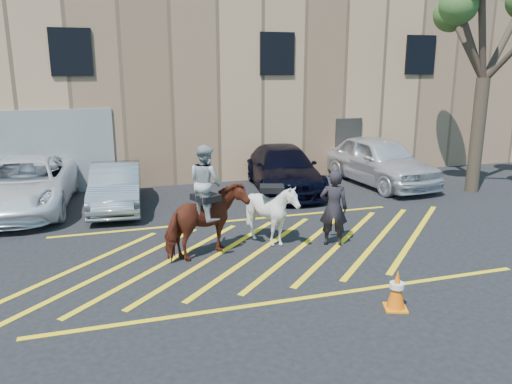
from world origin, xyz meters
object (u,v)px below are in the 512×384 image
object	(u,v)px
car_white_pickup	(25,185)
car_white_suv	(379,160)
car_silver_sedan	(116,187)
car_blue_suv	(283,169)
handler	(334,208)
saddled_white	(272,213)
traffic_cone	(397,289)
mounted_bay	(206,213)
tree	(490,16)

from	to	relation	value
car_white_pickup	car_white_suv	bearing A→B (deg)	3.97
car_silver_sedan	car_blue_suv	distance (m)	5.63
car_blue_suv	handler	size ratio (longest dim) A/B	2.82
car_white_pickup	saddled_white	size ratio (longest dim) A/B	3.26
traffic_cone	car_silver_sedan	bearing A→B (deg)	118.57
mounted_bay	traffic_cone	size ratio (longest dim) A/B	3.46
car_blue_suv	car_silver_sedan	bearing A→B (deg)	-164.88
car_white_pickup	mounted_bay	world-z (taller)	mounted_bay
tree	handler	bearing A→B (deg)	-153.55
car_silver_sedan	traffic_cone	distance (m)	9.26
saddled_white	tree	xyz separation A→B (m)	(8.26, 2.95, 4.92)
car_white_pickup	saddled_white	distance (m)	7.77
car_silver_sedan	tree	bearing A→B (deg)	-2.14
saddled_white	car_white_pickup	bearing A→B (deg)	140.45
traffic_cone	mounted_bay	bearing A→B (deg)	127.48
car_white_pickup	car_blue_suv	size ratio (longest dim) A/B	1.08
car_blue_suv	tree	distance (m)	8.14
car_silver_sedan	tree	xyz separation A→B (m)	(11.69, -1.38, 5.03)
car_white_pickup	tree	size ratio (longest dim) A/B	0.75
handler	saddled_white	bearing A→B (deg)	7.08
car_silver_sedan	car_white_suv	world-z (taller)	car_white_suv
mounted_bay	saddled_white	size ratio (longest dim) A/B	1.49
car_silver_sedan	handler	bearing A→B (deg)	-40.44
car_blue_suv	car_white_pickup	bearing A→B (deg)	-171.48
handler	mounted_bay	world-z (taller)	mounted_bay
saddled_white	car_silver_sedan	bearing A→B (deg)	128.39
car_white_suv	saddled_white	xyz separation A→B (m)	(-5.77, -4.85, -0.09)
handler	saddled_white	distance (m)	1.46
tree	car_white_pickup	bearing A→B (deg)	172.01
car_white_pickup	saddled_white	world-z (taller)	saddled_white
car_blue_suv	traffic_cone	bearing A→B (deg)	-89.63
car_silver_sedan	saddled_white	size ratio (longest dim) A/B	2.39
car_white_pickup	car_silver_sedan	xyz separation A→B (m)	(2.56, -0.62, -0.10)
car_silver_sedan	car_white_suv	xyz separation A→B (m)	(9.20, 0.52, 0.20)
car_silver_sedan	handler	distance (m)	6.80
car_white_pickup	car_silver_sedan	distance (m)	2.64
car_blue_suv	tree	size ratio (longest dim) A/B	0.70
car_silver_sedan	tree	world-z (taller)	tree
car_silver_sedan	saddled_white	world-z (taller)	saddled_white
handler	mounted_bay	size ratio (longest dim) A/B	0.72
car_blue_suv	mounted_bay	distance (m)	6.61
saddled_white	car_blue_suv	bearing A→B (deg)	66.85
car_white_pickup	car_blue_suv	bearing A→B (deg)	5.13
tree	traffic_cone	bearing A→B (deg)	-137.12
car_white_pickup	mounted_bay	bearing A→B (deg)	-46.20
traffic_cone	saddled_white	bearing A→B (deg)	104.70
car_blue_suv	car_white_suv	distance (m)	3.62
mounted_bay	tree	world-z (taller)	tree
car_silver_sedan	mounted_bay	bearing A→B (deg)	-64.55
mounted_bay	car_white_suv	bearing A→B (deg)	35.01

